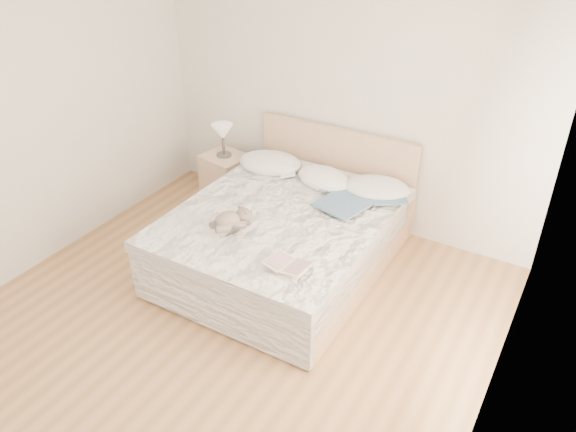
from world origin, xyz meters
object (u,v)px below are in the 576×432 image
(childrens_book, at_px, (288,265))
(table_lamp, at_px, (223,134))
(nightstand, at_px, (226,179))
(teddy_bear, at_px, (228,226))
(photo_book, at_px, (281,171))
(bed, at_px, (286,235))

(childrens_book, bearing_deg, table_lamp, 144.38)
(nightstand, xyz_separation_m, teddy_bear, (0.94, -1.24, 0.37))
(photo_book, relative_size, childrens_book, 0.91)
(bed, distance_m, nightstand, 1.33)
(nightstand, xyz_separation_m, table_lamp, (-0.01, 0.00, 0.53))
(table_lamp, bearing_deg, bed, -29.73)
(childrens_book, distance_m, teddy_bear, 0.71)
(table_lamp, height_order, photo_book, table_lamp)
(bed, distance_m, table_lamp, 1.43)
(nightstand, relative_size, photo_book, 1.83)
(bed, height_order, nightstand, bed)
(nightstand, bearing_deg, photo_book, -8.59)
(childrens_book, bearing_deg, photo_book, 128.46)
(photo_book, bearing_deg, teddy_bear, -114.98)
(nightstand, bearing_deg, teddy_bear, -52.91)
(nightstand, relative_size, teddy_bear, 1.85)
(nightstand, distance_m, childrens_book, 2.18)
(bed, height_order, table_lamp, bed)
(table_lamp, relative_size, childrens_book, 1.04)
(childrens_book, bearing_deg, nightstand, 144.26)
(bed, xyz_separation_m, nightstand, (-1.15, 0.66, -0.03))
(nightstand, height_order, table_lamp, table_lamp)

